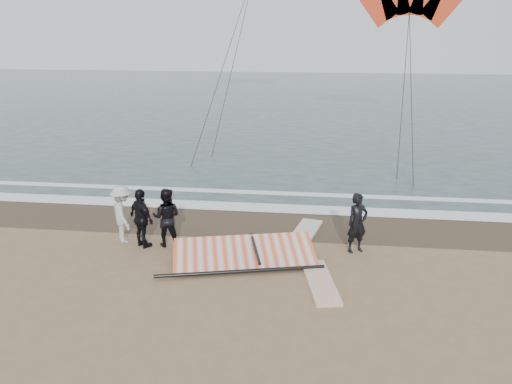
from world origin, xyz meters
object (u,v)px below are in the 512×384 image
at_px(man_main, 357,223).
at_px(board_white, 320,282).
at_px(sail_rig, 243,253).
at_px(board_cream, 303,235).

xyz_separation_m(man_main, board_white, (-1.04, -2.08, -0.85)).
distance_m(board_white, sail_rig, 2.45).
distance_m(man_main, board_cream, 1.99).
height_order(board_white, sail_rig, sail_rig).
relative_size(man_main, sail_rig, 0.40).
bearing_deg(sail_rig, board_white, -27.37).
xyz_separation_m(man_main, sail_rig, (-3.21, -0.95, -0.70)).
relative_size(man_main, board_cream, 0.70).
bearing_deg(board_cream, man_main, -16.36).
bearing_deg(board_cream, sail_rig, -118.68).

